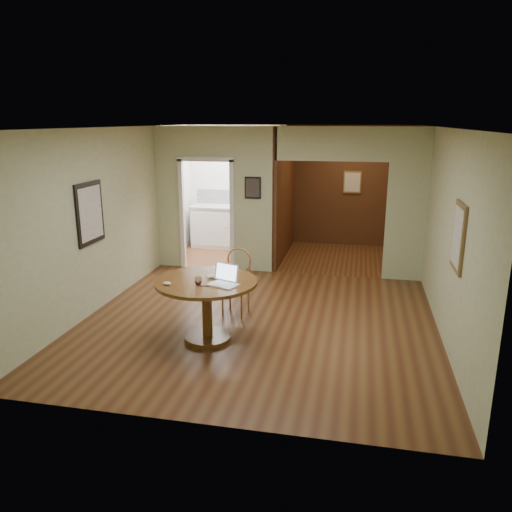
% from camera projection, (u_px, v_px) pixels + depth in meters
% --- Properties ---
extents(floor, '(5.00, 5.00, 0.00)m').
position_uv_depth(floor, '(257.00, 323.00, 7.12)').
color(floor, '#4F2916').
rests_on(floor, ground).
extents(room_shell, '(5.20, 7.50, 5.00)m').
position_uv_depth(room_shell, '(266.00, 200.00, 9.80)').
color(room_shell, white).
rests_on(room_shell, ground).
extents(dining_table, '(1.31, 1.31, 0.82)m').
position_uv_depth(dining_table, '(207.00, 296.00, 6.44)').
color(dining_table, brown).
rests_on(dining_table, ground).
extents(chair, '(0.47, 0.47, 0.99)m').
position_uv_depth(chair, '(237.00, 278.00, 7.37)').
color(chair, '#A46A3A').
rests_on(chair, ground).
extents(open_laptop, '(0.41, 0.41, 0.24)m').
position_uv_depth(open_laptop, '(225.00, 279.00, 6.23)').
color(open_laptop, white).
rests_on(open_laptop, dining_table).
extents(closed_laptop, '(0.39, 0.32, 0.03)m').
position_uv_depth(closed_laptop, '(220.00, 277.00, 6.48)').
color(closed_laptop, '#A6A6AB').
rests_on(closed_laptop, dining_table).
extents(mouse, '(0.11, 0.07, 0.04)m').
position_uv_depth(mouse, '(167.00, 283.00, 6.19)').
color(mouse, white).
rests_on(mouse, dining_table).
extents(wine_glass, '(0.09, 0.09, 0.11)m').
position_uv_depth(wine_glass, '(198.00, 281.00, 6.21)').
color(wine_glass, white).
rests_on(wine_glass, dining_table).
extents(pen, '(0.14, 0.04, 0.01)m').
position_uv_depth(pen, '(203.00, 286.00, 6.15)').
color(pen, navy).
rests_on(pen, dining_table).
extents(kitchen_cabinet, '(2.06, 0.60, 0.94)m').
position_uv_depth(kitchen_cabinet, '(237.00, 227.00, 11.23)').
color(kitchen_cabinet, white).
rests_on(kitchen_cabinet, ground).
extents(grocery_bag, '(0.32, 0.30, 0.27)m').
position_uv_depth(grocery_bag, '(272.00, 202.00, 10.91)').
color(grocery_bag, beige).
rests_on(grocery_bag, kitchen_cabinet).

